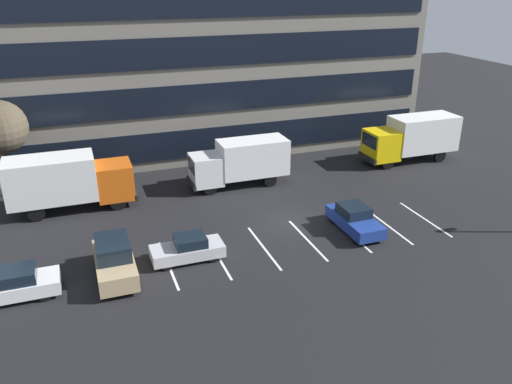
# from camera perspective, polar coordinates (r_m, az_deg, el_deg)

# --- Properties ---
(ground_plane) EXTENTS (120.00, 120.00, 0.00)m
(ground_plane) POSITION_cam_1_polar(r_m,az_deg,el_deg) (33.62, 3.75, -3.27)
(ground_plane) COLOR black
(office_building) EXTENTS (36.06, 11.36, 21.60)m
(office_building) POSITION_cam_1_polar(r_m,az_deg,el_deg) (47.30, -5.02, 17.98)
(office_building) COLOR slate
(office_building) RESTS_ON ground_plane
(lot_markings) EXTENTS (16.94, 5.40, 0.01)m
(lot_markings) POSITION_cam_1_polar(r_m,az_deg,el_deg) (31.52, 5.64, -5.22)
(lot_markings) COLOR silver
(lot_markings) RESTS_ON ground_plane
(box_truck_white) EXTENTS (7.38, 2.44, 3.42)m
(box_truck_white) POSITION_cam_1_polar(r_m,az_deg,el_deg) (38.65, -1.67, 3.44)
(box_truck_white) COLOR white
(box_truck_white) RESTS_ON ground_plane
(box_truck_orange) EXTENTS (8.15, 2.70, 3.78)m
(box_truck_orange) POSITION_cam_1_polar(r_m,az_deg,el_deg) (36.63, -19.88, 1.24)
(box_truck_orange) COLOR #D85914
(box_truck_orange) RESTS_ON ground_plane
(box_truck_yellow) EXTENTS (8.12, 2.69, 3.76)m
(box_truck_yellow) POSITION_cam_1_polar(r_m,az_deg,el_deg) (45.72, 16.71, 5.83)
(box_truck_yellow) COLOR yellow
(box_truck_yellow) RESTS_ON ground_plane
(suv_tan) EXTENTS (1.93, 4.56, 2.06)m
(suv_tan) POSITION_cam_1_polar(r_m,az_deg,el_deg) (28.31, -15.24, -7.18)
(suv_tan) COLOR tan
(suv_tan) RESTS_ON ground_plane
(sedan_white) EXTENTS (4.30, 1.80, 1.54)m
(sedan_white) POSITION_cam_1_polar(r_m,az_deg,el_deg) (28.40, -24.90, -9.19)
(sedan_white) COLOR white
(sedan_white) RESTS_ON ground_plane
(sedan_navy) EXTENTS (1.84, 4.39, 1.57)m
(sedan_navy) POSITION_cam_1_polar(r_m,az_deg,el_deg) (32.78, 10.72, -2.92)
(sedan_navy) COLOR navy
(sedan_navy) RESTS_ON ground_plane
(sedan_silver) EXTENTS (4.01, 1.68, 1.44)m
(sedan_silver) POSITION_cam_1_polar(r_m,az_deg,el_deg) (29.26, -7.44, -6.18)
(sedan_silver) COLOR silver
(sedan_silver) RESTS_ON ground_plane
(bare_tree) EXTENTS (3.69, 3.69, 6.92)m
(bare_tree) POSITION_cam_1_polar(r_m,az_deg,el_deg) (39.67, -26.21, 6.33)
(bare_tree) COLOR #473323
(bare_tree) RESTS_ON ground_plane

